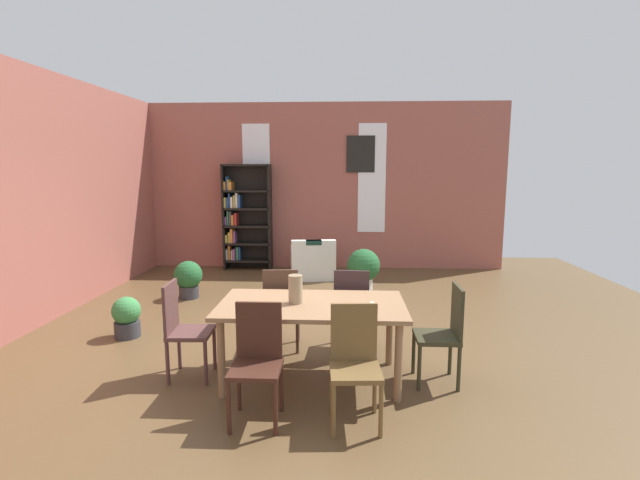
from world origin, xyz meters
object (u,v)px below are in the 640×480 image
(armchair_white, at_px, (313,263))
(dining_table, at_px, (312,312))
(potted_plant_by_shelf, at_px, (127,317))
(dining_chair_far_right, at_px, (352,307))
(dining_chair_far_left, at_px, (281,306))
(dining_chair_near_left, at_px, (257,358))
(potted_plant_window, at_px, (364,267))
(potted_plant_corner, at_px, (188,278))
(dining_chair_head_right, at_px, (444,331))
(dining_chair_near_right, at_px, (355,360))
(dining_chair_head_left, at_px, (183,327))
(vase_on_table, at_px, (295,289))
(bookshelf_tall, at_px, (244,218))

(armchair_white, bearing_deg, dining_table, -86.32)
(potted_plant_by_shelf, bearing_deg, dining_chair_far_right, -6.52)
(dining_chair_far_left, bearing_deg, dining_chair_near_left, -90.23)
(potted_plant_window, bearing_deg, dining_table, -100.89)
(dining_chair_near_left, relative_size, potted_plant_window, 1.34)
(armchair_white, distance_m, potted_plant_corner, 2.38)
(dining_table, xyz_separation_m, dining_chair_head_right, (1.26, -0.00, -0.17))
(dining_table, xyz_separation_m, dining_chair_near_left, (-0.40, -0.72, -0.17))
(dining_chair_near_left, bearing_deg, dining_chair_near_right, -0.01)
(armchair_white, distance_m, potted_plant_window, 1.29)
(dining_table, relative_size, dining_chair_far_right, 1.86)
(potted_plant_window, bearing_deg, potted_plant_corner, -168.29)
(dining_chair_near_right, bearing_deg, potted_plant_corner, 126.16)
(dining_chair_near_right, relative_size, potted_plant_by_shelf, 1.91)
(dining_chair_far_right, xyz_separation_m, dining_chair_head_right, (0.86, -0.72, 0.00))
(dining_table, distance_m, armchair_white, 4.25)
(potted_plant_by_shelf, distance_m, potted_plant_corner, 1.73)
(armchair_white, height_order, potted_plant_window, armchair_white)
(dining_chair_near_left, height_order, dining_chair_head_right, same)
(dining_chair_head_left, xyz_separation_m, potted_plant_window, (1.89, 3.32, -0.12))
(potted_plant_window, bearing_deg, armchair_white, 135.05)
(dining_chair_near_left, bearing_deg, dining_table, 61.01)
(dining_table, bearing_deg, dining_chair_near_right, -61.32)
(vase_on_table, height_order, dining_chair_far_left, vase_on_table)
(dining_chair_near_right, bearing_deg, vase_on_table, 127.37)
(vase_on_table, bearing_deg, armchair_white, 91.58)
(vase_on_table, distance_m, dining_chair_near_right, 0.98)
(dining_chair_far_left, xyz_separation_m, dining_chair_near_left, (-0.01, -1.43, 0.00))
(vase_on_table, distance_m, dining_chair_head_right, 1.46)
(dining_chair_head_left, height_order, dining_chair_near_left, same)
(dining_chair_near_right, bearing_deg, bookshelf_tall, 110.39)
(bookshelf_tall, xyz_separation_m, potted_plant_window, (2.34, -1.61, -0.65))
(potted_plant_corner, relative_size, potted_plant_window, 0.84)
(dining_chair_head_right, relative_size, armchair_white, 1.05)
(potted_plant_by_shelf, bearing_deg, dining_chair_head_right, -16.03)
(vase_on_table, relative_size, dining_chair_near_right, 0.28)
(bookshelf_tall, distance_m, potted_plant_corner, 2.34)
(dining_chair_far_right, xyz_separation_m, potted_plant_by_shelf, (-2.71, 0.31, -0.26))
(dining_chair_far_right, relative_size, bookshelf_tall, 0.45)
(bookshelf_tall, bearing_deg, armchair_white, -25.95)
(dining_chair_head_left, height_order, bookshelf_tall, bookshelf_tall)
(vase_on_table, xyz_separation_m, bookshelf_tall, (-1.55, 4.92, 0.15))
(dining_chair_near_left, height_order, armchair_white, dining_chair_near_left)
(vase_on_table, distance_m, dining_chair_head_left, 1.17)
(dining_chair_head_left, height_order, dining_chair_near_right, same)
(dining_table, distance_m, potted_plant_window, 3.39)
(dining_table, height_order, potted_plant_by_shelf, dining_table)
(vase_on_table, distance_m, dining_chair_far_right, 0.98)
(vase_on_table, height_order, dining_chair_near_left, vase_on_table)
(dining_chair_far_right, height_order, dining_chair_head_right, same)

